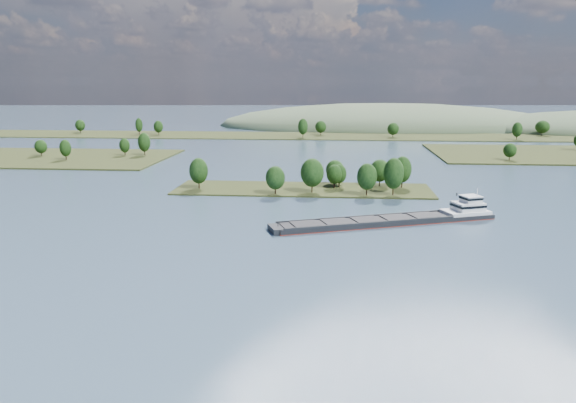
{
  "coord_description": "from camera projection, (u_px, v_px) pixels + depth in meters",
  "views": [
    {
      "loc": [
        12.99,
        -36.41,
        41.87
      ],
      "look_at": [
        -1.51,
        130.0,
        6.0
      ],
      "focal_mm": 35.0,
      "sensor_mm": 36.0,
      "label": 1
    }
  ],
  "objects": [
    {
      "name": "hill_west",
      "position": [
        387.0,
        127.0,
        527.27
      ],
      "size": [
        320.0,
        160.0,
        44.0
      ],
      "primitive_type": "ellipsoid",
      "color": "#485B3F",
      "rests_on": "ground"
    },
    {
      "name": "ground",
      "position": [
        290.0,
        229.0,
        162.23
      ],
      "size": [
        1800.0,
        1800.0,
        0.0
      ],
      "primitive_type": "plane",
      "color": "#384A61",
      "rests_on": "ground"
    },
    {
      "name": "tree_island",
      "position": [
        321.0,
        180.0,
        217.88
      ],
      "size": [
        100.0,
        31.22,
        15.09
      ],
      "color": "#2A3216",
      "rests_on": "ground"
    },
    {
      "name": "back_shoreline",
      "position": [
        331.0,
        136.0,
        433.84
      ],
      "size": [
        900.0,
        60.0,
        15.46
      ],
      "color": "#2A3216",
      "rests_on": "ground"
    },
    {
      "name": "cargo_barge",
      "position": [
        400.0,
        219.0,
        169.44
      ],
      "size": [
        68.97,
        33.28,
        9.57
      ],
      "color": "black",
      "rests_on": "ground"
    }
  ]
}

